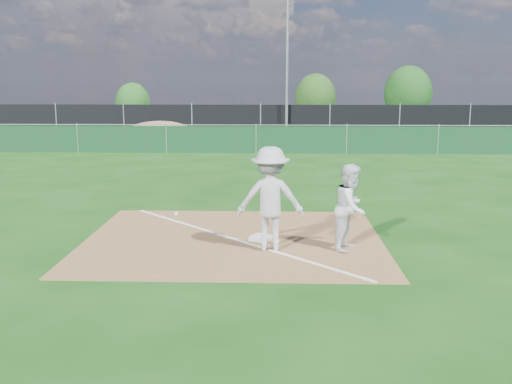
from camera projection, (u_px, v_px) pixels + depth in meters
ground at (251, 171)px, 20.46m from camera, size 90.00×90.00×0.00m
infield_dirt at (234, 239)px, 11.63m from camera, size 6.00×5.00×0.02m
foul_line at (234, 239)px, 11.63m from camera, size 5.01×5.01×0.01m
green_fence at (256, 140)px, 25.24m from camera, size 44.00×0.05×1.20m
dirt_mound at (160, 133)px, 28.84m from camera, size 3.38×2.60×1.17m
black_fence at (261, 120)px, 33.03m from camera, size 46.00×0.04×1.80m
parking_lot at (262, 129)px, 38.11m from camera, size 46.00×9.00×0.01m
light_pole at (287, 66)px, 32.09m from camera, size 0.16×0.16×8.00m
first_base at (261, 238)px, 11.55m from camera, size 0.51×0.51×0.08m
play_at_first at (270, 199)px, 10.73m from camera, size 2.48×0.75×1.97m
runner at (351, 207)px, 10.82m from camera, size 0.91×1.00×1.66m
car_left at (162, 118)px, 37.00m from camera, size 4.66×2.10×1.55m
car_mid at (276, 118)px, 37.13m from camera, size 4.68×2.40×1.47m
car_right at (330, 118)px, 37.49m from camera, size 5.31×3.03×1.45m
tree_left at (133, 102)px, 42.55m from camera, size 2.54×2.54×3.02m
tree_mid at (315, 97)px, 43.32m from camera, size 3.11×3.11×3.69m
tree_right at (408, 93)px, 43.55m from camera, size 3.62×3.62×4.29m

